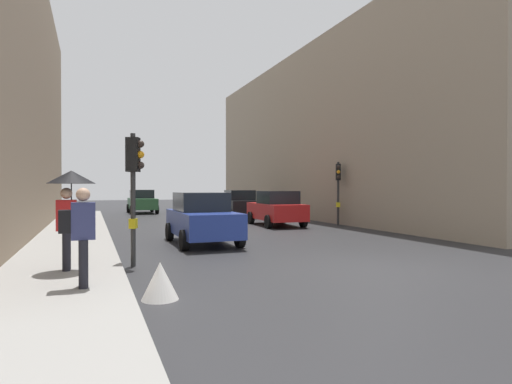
{
  "coord_description": "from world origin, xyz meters",
  "views": [
    {
      "loc": [
        -6.39,
        -8.31,
        1.94
      ],
      "look_at": [
        -0.44,
        7.02,
        1.76
      ],
      "focal_mm": 29.89,
      "sensor_mm": 36.0,
      "label": 1
    }
  ],
  "objects": [
    {
      "name": "pedestrian_with_grey_backpack",
      "position": [
        -6.56,
        -0.15,
        1.16
      ],
      "size": [
        0.61,
        0.36,
        1.77
      ],
      "color": "black",
      "rests_on": "sidewalk_kerb"
    },
    {
      "name": "car_red_sedan",
      "position": [
        2.38,
        11.42,
        0.88
      ],
      "size": [
        2.17,
        4.28,
        1.76
      ],
      "color": "red",
      "rests_on": "ground"
    },
    {
      "name": "warning_sign_triangle",
      "position": [
        -5.28,
        -0.89,
        0.33
      ],
      "size": [
        0.64,
        0.64,
        0.65
      ],
      "primitive_type": "cone",
      "color": "silver",
      "rests_on": "ground"
    },
    {
      "name": "traffic_light_near_right",
      "position": [
        -5.4,
        2.49,
        2.25
      ],
      "size": [
        0.45,
        0.34,
        3.26
      ],
      "color": "#2D2D2D",
      "rests_on": "ground"
    },
    {
      "name": "car_blue_van",
      "position": [
        -2.82,
        6.04,
        0.88
      ],
      "size": [
        2.04,
        4.21,
        1.76
      ],
      "color": "navy",
      "rests_on": "ground"
    },
    {
      "name": "building_facade_right",
      "position": [
        11.73,
        16.07,
        5.27
      ],
      "size": [
        12.0,
        29.66,
        10.54
      ],
      "primitive_type": "cube",
      "color": "gray",
      "rests_on": "ground"
    },
    {
      "name": "sidewalk_kerb",
      "position": [
        -7.0,
        6.0,
        0.08
      ],
      "size": [
        2.55,
        40.0,
        0.16
      ],
      "primitive_type": "cube",
      "color": "gray",
      "rests_on": "ground"
    },
    {
      "name": "pedestrian_with_umbrella",
      "position": [
        -6.81,
        1.66,
        1.84
      ],
      "size": [
        1.0,
        1.0,
        2.14
      ],
      "color": "black",
      "rests_on": "sidewalk_kerb"
    },
    {
      "name": "traffic_light_mid_street",
      "position": [
        5.41,
        10.46,
        2.24
      ],
      "size": [
        0.35,
        0.45,
        3.24
      ],
      "color": "#2D2D2D",
      "rests_on": "ground"
    },
    {
      "name": "ground_plane",
      "position": [
        0.0,
        0.0,
        0.0
      ],
      "size": [
        120.0,
        120.0,
        0.0
      ],
      "primitive_type": "plane",
      "color": "#28282B"
    },
    {
      "name": "car_dark_suv",
      "position": [
        2.61,
        17.95,
        0.88
      ],
      "size": [
        2.26,
        4.32,
        1.76
      ],
      "color": "black",
      "rests_on": "ground"
    },
    {
      "name": "car_green_estate",
      "position": [
        -2.78,
        24.81,
        0.88
      ],
      "size": [
        2.04,
        4.21,
        1.76
      ],
      "color": "#2D6038",
      "rests_on": "ground"
    }
  ]
}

